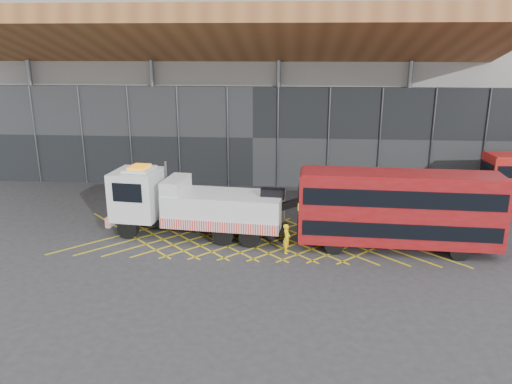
{
  "coord_description": "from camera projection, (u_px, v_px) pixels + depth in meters",
  "views": [
    {
      "loc": [
        5.23,
        -28.0,
        11.19
      ],
      "look_at": [
        3.0,
        1.5,
        2.4
      ],
      "focal_mm": 35.0,
      "sensor_mm": 36.0,
      "label": 1
    }
  ],
  "objects": [
    {
      "name": "ground_plane",
      "position": [
        205.0,
        236.0,
        30.33
      ],
      "size": [
        120.0,
        120.0,
        0.0
      ],
      "primitive_type": "plane",
      "color": "#2C2C2E"
    },
    {
      "name": "recovery_truck",
      "position": [
        190.0,
        204.0,
        29.9
      ],
      "size": [
        12.33,
        4.04,
        4.27
      ],
      "rotation": [
        0.0,
        0.0,
        -0.11
      ],
      "color": "black",
      "rests_on": "ground_plane"
    },
    {
      "name": "bus_towed",
      "position": [
        398.0,
        208.0,
        27.65
      ],
      "size": [
        11.12,
        3.13,
        4.48
      ],
      "rotation": [
        0.0,
        0.0,
        -0.05
      ],
      "color": "maroon",
      "rests_on": "ground_plane"
    },
    {
      "name": "construction_building",
      "position": [
        258.0,
        70.0,
        45.22
      ],
      "size": [
        55.0,
        23.97,
        18.0
      ],
      "color": "gray",
      "rests_on": "ground_plane"
    },
    {
      "name": "road_markings",
      "position": [
        257.0,
        237.0,
        30.1
      ],
      "size": [
        23.16,
        7.16,
        0.01
      ],
      "color": "yellow",
      "rests_on": "ground_plane"
    },
    {
      "name": "worker",
      "position": [
        287.0,
        238.0,
        27.65
      ],
      "size": [
        0.49,
        0.67,
        1.68
      ],
      "primitive_type": "imported",
      "rotation": [
        0.0,
        0.0,
        1.42
      ],
      "color": "yellow",
      "rests_on": "ground_plane"
    }
  ]
}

